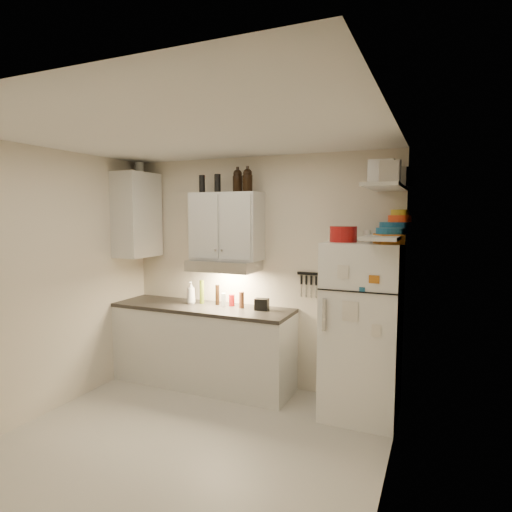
% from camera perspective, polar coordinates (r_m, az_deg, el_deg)
% --- Properties ---
extents(floor, '(3.20, 3.00, 0.02)m').
position_cam_1_polar(floor, '(4.03, -9.19, -23.78)').
color(floor, '#B8B4AA').
rests_on(floor, ground).
extents(ceiling, '(3.20, 3.00, 0.02)m').
position_cam_1_polar(ceiling, '(3.57, -9.88, 15.99)').
color(ceiling, silver).
rests_on(ceiling, ground).
extents(back_wall, '(3.20, 0.02, 2.60)m').
position_cam_1_polar(back_wall, '(4.89, 0.17, -2.16)').
color(back_wall, beige).
rests_on(back_wall, ground).
extents(left_wall, '(0.02, 3.00, 2.60)m').
position_cam_1_polar(left_wall, '(4.64, -26.45, -3.17)').
color(left_wall, beige).
rests_on(left_wall, ground).
extents(right_wall, '(0.02, 3.00, 2.60)m').
position_cam_1_polar(right_wall, '(3.03, 17.18, -7.27)').
color(right_wall, beige).
rests_on(right_wall, ground).
extents(base_cabinet, '(2.10, 0.60, 0.88)m').
position_cam_1_polar(base_cabinet, '(5.06, -7.12, -11.94)').
color(base_cabinet, silver).
rests_on(base_cabinet, floor).
extents(countertop, '(2.10, 0.62, 0.04)m').
position_cam_1_polar(countertop, '(4.94, -7.19, -6.85)').
color(countertop, '#2B2725').
rests_on(countertop, base_cabinet).
extents(upper_cabinet, '(0.80, 0.33, 0.75)m').
position_cam_1_polar(upper_cabinet, '(4.82, -3.94, 3.98)').
color(upper_cabinet, silver).
rests_on(upper_cabinet, back_wall).
extents(side_cabinet, '(0.33, 0.55, 1.00)m').
position_cam_1_polar(side_cabinet, '(5.33, -15.57, 5.29)').
color(side_cabinet, silver).
rests_on(side_cabinet, left_wall).
extents(range_hood, '(0.76, 0.46, 0.12)m').
position_cam_1_polar(range_hood, '(4.79, -4.26, -1.25)').
color(range_hood, silver).
rests_on(range_hood, back_wall).
extents(fridge, '(0.70, 0.68, 1.70)m').
position_cam_1_polar(fridge, '(4.30, 13.93, -9.54)').
color(fridge, white).
rests_on(fridge, floor).
extents(shelf_hi, '(0.30, 0.95, 0.03)m').
position_cam_1_polar(shelf_hi, '(4.00, 16.92, 8.79)').
color(shelf_hi, silver).
rests_on(shelf_hi, right_wall).
extents(shelf_lo, '(0.30, 0.95, 0.03)m').
position_cam_1_polar(shelf_lo, '(4.00, 16.74, 2.48)').
color(shelf_lo, silver).
rests_on(shelf_lo, right_wall).
extents(knife_strip, '(0.42, 0.02, 0.03)m').
position_cam_1_polar(knife_strip, '(4.63, 8.03, -2.40)').
color(knife_strip, black).
rests_on(knife_strip, back_wall).
extents(dutch_oven, '(0.32, 0.32, 0.15)m').
position_cam_1_polar(dutch_oven, '(4.11, 11.56, 2.88)').
color(dutch_oven, maroon).
rests_on(dutch_oven, fridge).
extents(book_stack, '(0.29, 0.32, 0.09)m').
position_cam_1_polar(book_stack, '(3.95, 17.24, 2.19)').
color(book_stack, '#B96317').
rests_on(book_stack, fridge).
extents(spice_jar, '(0.08, 0.08, 0.11)m').
position_cam_1_polar(spice_jar, '(4.13, 14.64, 2.59)').
color(spice_jar, silver).
rests_on(spice_jar, fridge).
extents(stock_pot, '(0.26, 0.26, 0.18)m').
position_cam_1_polar(stock_pot, '(4.33, 18.55, 9.89)').
color(stock_pot, silver).
rests_on(stock_pot, shelf_hi).
extents(tin_a, '(0.24, 0.22, 0.22)m').
position_cam_1_polar(tin_a, '(4.00, 16.54, 10.59)').
color(tin_a, '#AAAAAD').
rests_on(tin_a, shelf_hi).
extents(tin_b, '(0.19, 0.19, 0.17)m').
position_cam_1_polar(tin_b, '(3.63, 17.38, 10.68)').
color(tin_b, '#AAAAAD').
rests_on(tin_b, shelf_hi).
extents(bowl_teal, '(0.27, 0.27, 0.11)m').
position_cam_1_polar(bowl_teal, '(4.32, 17.90, 3.59)').
color(bowl_teal, '#16557E').
rests_on(bowl_teal, shelf_lo).
extents(bowl_orange, '(0.22, 0.22, 0.07)m').
position_cam_1_polar(bowl_orange, '(4.38, 18.60, 4.74)').
color(bowl_orange, '#F44117').
rests_on(bowl_orange, bowl_teal).
extents(bowl_yellow, '(0.17, 0.17, 0.05)m').
position_cam_1_polar(bowl_yellow, '(4.38, 18.63, 5.53)').
color(bowl_yellow, gold).
rests_on(bowl_yellow, bowl_orange).
extents(plates, '(0.28, 0.28, 0.06)m').
position_cam_1_polar(plates, '(4.01, 17.47, 3.14)').
color(plates, '#16557E').
rests_on(plates, shelf_lo).
extents(growler_a, '(0.13, 0.13, 0.26)m').
position_cam_1_polar(growler_a, '(4.77, -2.47, 10.02)').
color(growler_a, black).
rests_on(growler_a, upper_cabinet).
extents(growler_b, '(0.13, 0.13, 0.25)m').
position_cam_1_polar(growler_b, '(4.66, -1.13, 10.11)').
color(growler_b, black).
rests_on(growler_b, upper_cabinet).
extents(thermos_a, '(0.08, 0.08, 0.20)m').
position_cam_1_polar(thermos_a, '(4.83, -5.16, 9.63)').
color(thermos_a, black).
rests_on(thermos_a, upper_cabinet).
extents(thermos_b, '(0.09, 0.09, 0.19)m').
position_cam_1_polar(thermos_b, '(4.89, -7.21, 9.51)').
color(thermos_b, black).
rests_on(thermos_b, upper_cabinet).
extents(side_jar, '(0.11, 0.11, 0.14)m').
position_cam_1_polar(side_jar, '(5.49, -15.30, 11.26)').
color(side_jar, silver).
rests_on(side_jar, side_cabinet).
extents(soap_bottle, '(0.14, 0.14, 0.29)m').
position_cam_1_polar(soap_bottle, '(5.04, -8.68, -4.69)').
color(soap_bottle, silver).
rests_on(soap_bottle, countertop).
extents(pepper_mill, '(0.07, 0.07, 0.18)m').
position_cam_1_polar(pepper_mill, '(4.77, -1.94, -5.87)').
color(pepper_mill, brown).
rests_on(pepper_mill, countertop).
extents(oil_bottle, '(0.06, 0.06, 0.27)m').
position_cam_1_polar(oil_bottle, '(5.04, -7.23, -4.76)').
color(oil_bottle, '#516318').
rests_on(oil_bottle, countertop).
extents(vinegar_bottle, '(0.06, 0.06, 0.23)m').
position_cam_1_polar(vinegar_bottle, '(4.95, -5.17, -5.17)').
color(vinegar_bottle, black).
rests_on(vinegar_bottle, countertop).
extents(clear_bottle, '(0.06, 0.06, 0.15)m').
position_cam_1_polar(clear_bottle, '(4.86, -4.35, -5.86)').
color(clear_bottle, silver).
rests_on(clear_bottle, countertop).
extents(red_jar, '(0.08, 0.08, 0.13)m').
position_cam_1_polar(red_jar, '(4.89, -3.25, -5.90)').
color(red_jar, maroon).
rests_on(red_jar, countertop).
extents(caddy, '(0.16, 0.12, 0.13)m').
position_cam_1_polar(caddy, '(4.68, 0.77, -6.46)').
color(caddy, black).
rests_on(caddy, countertop).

